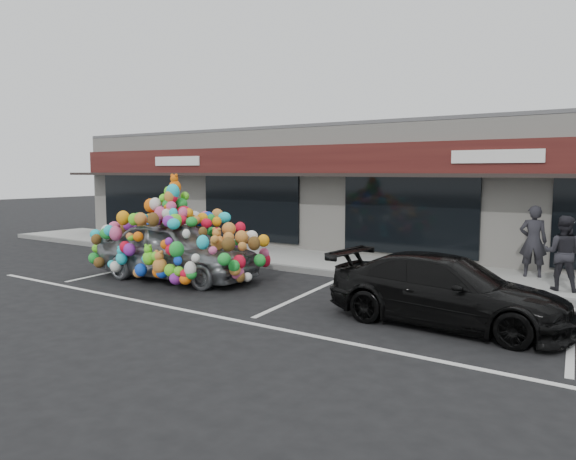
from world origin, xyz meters
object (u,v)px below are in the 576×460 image
Objects in this scene: pedestrian_b at (563,253)px; toy_car at (176,243)px; pedestrian_a at (533,241)px; black_sedan at (447,291)px.

toy_car is at bearing 21.23° from pedestrian_b.
pedestrian_a is at bearing -57.17° from pedestrian_b.
pedestrian_a is (0.39, 5.00, 0.41)m from black_sedan.
black_sedan is 2.44× the size of pedestrian_a.
pedestrian_b is at bearing 109.54° from pedestrian_a.
black_sedan is 2.62× the size of pedestrian_b.
toy_car is at bearing 17.90° from pedestrian_a.
black_sedan is at bearing -97.42° from toy_car.
toy_car is 1.12× the size of black_sedan.
pedestrian_b is at bearing -17.33° from black_sedan.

